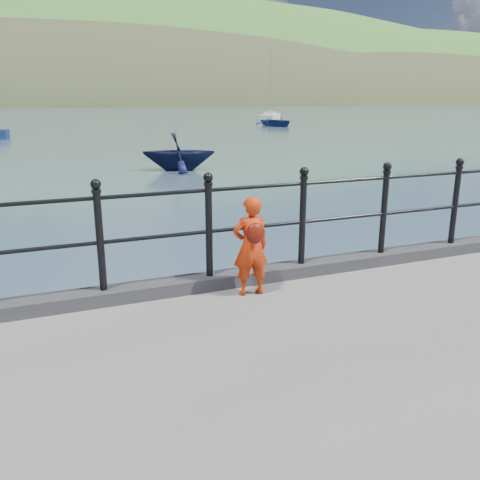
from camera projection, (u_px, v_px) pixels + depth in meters
name	position (u px, v px, depth m)	size (l,w,h in m)	color
ground	(251.00, 350.00, 6.54)	(600.00, 600.00, 0.00)	#2D4251
kerb	(257.00, 275.00, 6.12)	(60.00, 0.30, 0.15)	#28282B
railing	(258.00, 214.00, 5.91)	(18.11, 0.11, 1.20)	black
far_shore	(125.00, 153.00, 239.97)	(830.00, 200.00, 156.00)	#333A21
child	(251.00, 246.00, 5.57)	(0.42, 0.33, 1.12)	red
launch_blue	(277.00, 121.00, 55.41)	(3.44, 4.82, 1.00)	navy
launch_navy	(179.00, 152.00, 22.18)	(2.68, 3.10, 1.63)	#0E1433
sailboat_far	(270.00, 117.00, 72.42)	(5.79, 7.09, 10.25)	silver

